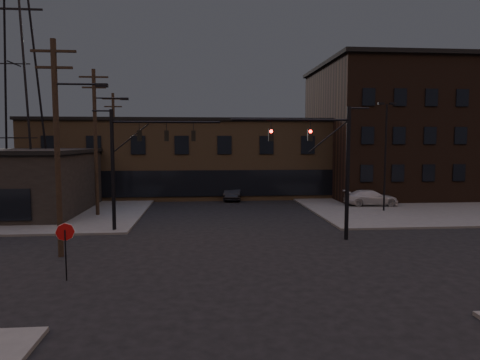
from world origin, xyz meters
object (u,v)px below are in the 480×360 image
(traffic_signal_near, at_px, (329,158))
(parked_car_lot_a, at_px, (404,192))
(traffic_signal_far, at_px, (133,156))
(stop_sign, at_px, (65,238))
(car_crossing, at_px, (233,192))
(parked_car_lot_b, at_px, (371,198))

(traffic_signal_near, distance_m, parked_car_lot_a, 20.88)
(traffic_signal_far, distance_m, stop_sign, 10.55)
(traffic_signal_near, xyz_separation_m, traffic_signal_far, (-12.07, 3.50, 0.08))
(stop_sign, relative_size, parked_car_lot_a, 0.57)
(parked_car_lot_a, bearing_deg, car_crossing, 70.36)
(traffic_signal_near, height_order, stop_sign, traffic_signal_near)
(parked_car_lot_b, xyz_separation_m, car_crossing, (-12.14, 5.91, -0.07))
(parked_car_lot_b, height_order, car_crossing, car_crossing)
(stop_sign, bearing_deg, parked_car_lot_b, 41.95)
(car_crossing, bearing_deg, parked_car_lot_a, 0.85)
(parked_car_lot_b, distance_m, car_crossing, 13.50)
(traffic_signal_far, bearing_deg, parked_car_lot_a, 27.18)
(stop_sign, distance_m, parked_car_lot_a, 34.45)
(traffic_signal_near, relative_size, car_crossing, 1.70)
(traffic_signal_far, height_order, stop_sign, traffic_signal_far)
(traffic_signal_far, height_order, parked_car_lot_a, traffic_signal_far)
(car_crossing, bearing_deg, traffic_signal_far, -109.03)
(traffic_signal_far, relative_size, stop_sign, 3.23)
(traffic_signal_near, xyz_separation_m, car_crossing, (-4.43, 18.36, -4.16))
(parked_car_lot_b, bearing_deg, car_crossing, 68.59)
(traffic_signal_near, relative_size, traffic_signal_far, 1.00)
(traffic_signal_far, distance_m, parked_car_lot_a, 28.03)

